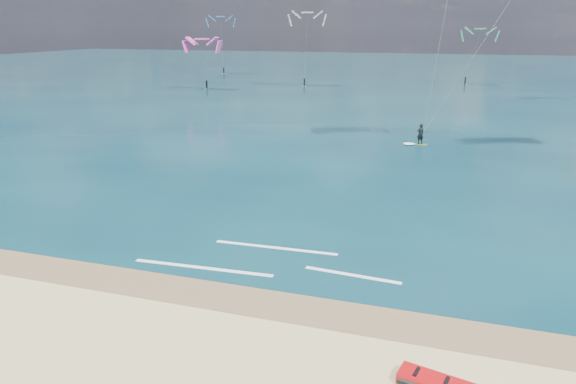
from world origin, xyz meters
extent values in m
plane|color=tan|center=(0.00, 40.00, 0.00)|extent=(320.00, 320.00, 0.00)
cube|color=brown|center=(0.00, 3.00, 0.00)|extent=(320.00, 2.40, 0.01)
cube|color=#0A2B39|center=(0.00, 104.00, 0.02)|extent=(320.00, 200.00, 0.04)
cube|color=#9CC817|center=(4.74, 34.31, 0.07)|extent=(1.44, 0.51, 0.06)
imported|color=black|center=(4.74, 34.31, 1.04)|extent=(0.82, 0.77, 1.88)
cylinder|color=black|center=(5.05, 34.00, 1.31)|extent=(0.58, 0.07, 0.04)
cube|color=white|center=(3.47, 6.30, 0.04)|extent=(4.38, 0.55, 0.01)
cube|color=white|center=(-0.73, 8.10, 0.04)|extent=(6.29, 0.47, 0.01)
cube|color=white|center=(-3.22, 5.00, 0.04)|extent=(6.72, 0.60, 0.01)
camera|label=1|loc=(6.76, -14.17, 10.59)|focal=32.00mm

